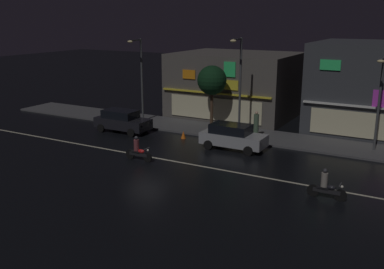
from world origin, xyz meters
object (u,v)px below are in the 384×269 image
(streetlamp_west, at_px, (140,73))
(streetlamp_mid, at_px, (239,79))
(pedestrian_on_sidewalk, at_px, (256,125))
(streetlamp_east, at_px, (379,95))
(motorcycle_lead, at_px, (326,186))
(parked_car_trailing, at_px, (122,121))
(motorcycle_following, at_px, (138,150))
(parked_car_near_kerb, at_px, (233,136))
(traffic_cone, at_px, (183,135))

(streetlamp_west, distance_m, streetlamp_mid, 8.82)
(streetlamp_west, bearing_deg, pedestrian_on_sidewalk, -0.09)
(streetlamp_east, bearing_deg, pedestrian_on_sidewalk, -176.37)
(streetlamp_mid, bearing_deg, motorcycle_lead, -45.19)
(parked_car_trailing, bearing_deg, motorcycle_following, 135.23)
(parked_car_near_kerb, height_order, motorcycle_following, parked_car_near_kerb)
(motorcycle_lead, bearing_deg, parked_car_near_kerb, -44.32)
(motorcycle_lead, xyz_separation_m, traffic_cone, (-11.52, 6.10, -0.36))
(traffic_cone, bearing_deg, motorcycle_lead, -27.90)
(streetlamp_mid, relative_size, parked_car_trailing, 1.63)
(streetlamp_west, height_order, traffic_cone, streetlamp_west)
(streetlamp_mid, bearing_deg, streetlamp_west, 177.70)
(streetlamp_west, relative_size, motorcycle_lead, 3.53)
(streetlamp_mid, bearing_deg, streetlamp_east, 5.23)
(streetlamp_east, xyz_separation_m, motorcycle_lead, (-0.98, -9.09, -3.13))
(parked_car_trailing, bearing_deg, parked_car_near_kerb, 179.55)
(parked_car_near_kerb, height_order, parked_car_trailing, same)
(streetlamp_west, distance_m, parked_car_near_kerb, 10.69)
(motorcycle_lead, bearing_deg, streetlamp_west, -34.62)
(traffic_cone, bearing_deg, parked_car_near_kerb, -8.98)
(streetlamp_mid, relative_size, streetlamp_east, 1.16)
(parked_car_near_kerb, bearing_deg, motorcycle_lead, 143.47)
(streetlamp_east, height_order, pedestrian_on_sidewalk, streetlamp_east)
(motorcycle_following, bearing_deg, streetlamp_mid, -107.66)
(streetlamp_east, distance_m, motorcycle_lead, 9.66)
(streetlamp_east, bearing_deg, streetlamp_mid, -174.77)
(motorcycle_lead, xyz_separation_m, motorcycle_following, (-11.39, 0.38, 0.00))
(traffic_cone, bearing_deg, parked_car_trailing, -173.36)
(pedestrian_on_sidewalk, bearing_deg, motorcycle_lead, -166.89)
(parked_car_near_kerb, distance_m, traffic_cone, 4.27)
(parked_car_trailing, height_order, motorcycle_following, parked_car_trailing)
(streetlamp_east, relative_size, pedestrian_on_sidewalk, 3.20)
(streetlamp_east, xyz_separation_m, parked_car_trailing, (-17.54, -3.58, -2.89))
(streetlamp_west, height_order, streetlamp_mid, streetlamp_mid)
(motorcycle_following, bearing_deg, parked_car_trailing, -40.34)
(streetlamp_west, bearing_deg, streetlamp_mid, -2.30)
(parked_car_near_kerb, relative_size, motorcycle_lead, 2.26)
(pedestrian_on_sidewalk, xyz_separation_m, motorcycle_lead, (6.92, -8.59, -0.38))
(motorcycle_following, bearing_deg, traffic_cone, -84.33)
(parked_car_near_kerb, relative_size, parked_car_trailing, 1.00)
(parked_car_trailing, xyz_separation_m, motorcycle_following, (5.17, -5.13, -0.24))
(streetlamp_west, bearing_deg, parked_car_trailing, -81.75)
(pedestrian_on_sidewalk, bearing_deg, motorcycle_following, 125.68)
(pedestrian_on_sidewalk, bearing_deg, streetlamp_mid, 79.11)
(streetlamp_west, xyz_separation_m, motorcycle_lead, (17.01, -8.61, -3.49))
(parked_car_near_kerb, xyz_separation_m, traffic_cone, (-4.18, 0.66, -0.59))
(streetlamp_mid, distance_m, traffic_cone, 5.63)
(streetlamp_west, xyz_separation_m, traffic_cone, (5.50, -2.51, -3.85))
(streetlamp_west, height_order, motorcycle_lead, streetlamp_west)
(motorcycle_following, height_order, traffic_cone, motorcycle_following)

